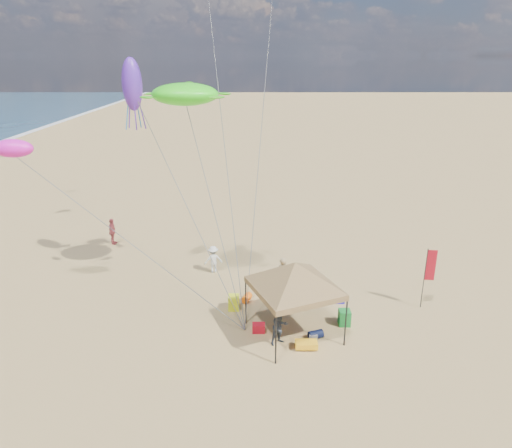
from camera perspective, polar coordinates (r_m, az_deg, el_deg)
The scene contains 18 objects.
ground at distance 20.18m, azimuth 0.03°, elevation -13.71°, with size 280.00×280.00×0.00m, color tan.
canopy_tent at distance 18.89m, azimuth 4.83°, elevation -5.07°, with size 5.79×5.79×3.87m.
feather_flag at distance 22.78m, azimuth 20.45°, elevation -5.17°, with size 0.46×0.07×2.99m.
cooler_red at distance 20.42m, azimuth 0.32°, elevation -12.62°, with size 0.54×0.38×0.38m, color red.
cooler_blue at distance 22.96m, azimuth 10.09°, elevation -9.00°, with size 0.54×0.38×0.38m, color #1E15AC.
bag_navy at distance 20.18m, azimuth 7.33°, elevation -13.28°, with size 0.36×0.36×0.60m, color black.
bag_orange at distance 22.72m, azimuth -1.13°, elevation -9.03°, with size 0.36×0.36×0.60m, color #FF640E.
chair_green at distance 21.18m, azimuth 10.78°, elevation -11.21°, with size 0.50×0.50×0.70m, color #167C2C.
chair_yellow at distance 21.99m, azimuth -2.74°, elevation -9.59°, with size 0.50×0.50×0.70m, color #E2F21A.
crate_grey at distance 20.09m, azimuth 7.01°, elevation -13.57°, with size 0.34×0.30×0.28m, color gray.
beach_cart at distance 19.50m, azimuth 6.18°, elevation -14.46°, with size 0.90×0.50×0.24m, color yellow.
person_near_a at distance 23.39m, azimuth 3.21°, elevation -6.19°, with size 0.65×0.43×1.79m, color #9E825A.
person_near_b at distance 19.42m, azimuth 2.92°, elevation -12.51°, with size 0.75×0.58×1.54m, color #363E49.
person_near_c at distance 25.42m, azimuth -5.25°, elevation -4.34°, with size 0.99×0.57×1.53m, color silver.
person_far_a at distance 30.41m, azimuth -17.20°, elevation -0.87°, with size 0.99×0.41×1.69m, color #AE4347.
turtle_kite at distance 21.33m, azimuth -8.70°, elevation 15.45°, with size 2.95×2.36×0.98m, color #35FF1B.
fish_kite at distance 23.32m, azimuth -27.67°, elevation 8.21°, with size 1.82×0.91×0.81m, color #FF1CCD.
squid_kite at distance 22.90m, azimuth -14.95°, elevation 16.22°, with size 0.92×0.92×2.39m, color #6029BF.
Camera 1 is at (-0.06, -16.80, 11.17)m, focal length 32.63 mm.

